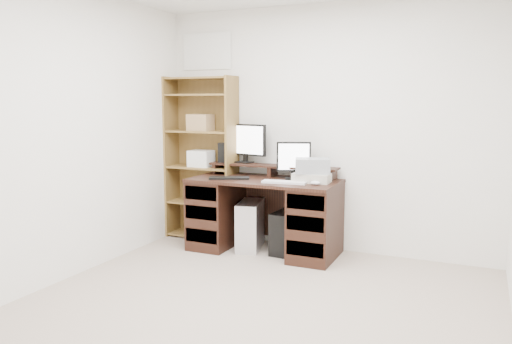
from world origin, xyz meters
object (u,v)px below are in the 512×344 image
Objects in this scene: desk at (265,214)px; tower_silver at (250,225)px; monitor_wide at (245,141)px; printer at (312,177)px; tower_black at (286,232)px; bookshelf at (202,157)px; monitor_small at (294,159)px.

desk is 0.23m from tower_silver.
printer is (0.84, -0.24, -0.31)m from monitor_wide.
tower_black is at bearing 11.15° from desk.
monitor_wide reaches higher than desk.
tower_silver is at bearing 176.95° from printer.
bookshelf is at bearing 169.34° from printer.
monitor_wide is 1.38× the size of monitor_small.
monitor_small is at bearing 153.47° from printer.
monitor_wide is at bearing 162.30° from tower_black.
desk is 1.02m from bookshelf.
bookshelf is at bearing 165.94° from desk.
monitor_wide is at bearing 142.24° from desk.
printer is at bearing 0.54° from tower_black.
monitor_wide is 1.19× the size of tower_black.
monitor_small is at bearing 0.24° from monitor_wide.
monitor_small is 1.07× the size of printer.
desk is 0.64m from monitor_small.
printer is 0.80× the size of tower_black.
tower_silver is 0.97m from bookshelf.
tower_silver is at bearing -42.14° from monitor_wide.
bookshelf is (-1.35, 0.19, 0.12)m from printer.
printer is at bearing -7.90° from bookshelf.
desk is 2.87× the size of monitor_wide.
printer reaches higher than tower_silver.
tower_black is at bearing -9.06° from bookshelf.
monitor_wide reaches higher than tower_black.
bookshelf reaches higher than tower_black.
printer is at bearing -14.10° from tower_silver.
tower_black is 1.29m from bookshelf.
monitor_wide reaches higher than tower_silver.
bookshelf is (-1.11, 0.08, -0.04)m from monitor_small.
bookshelf is (-0.51, -0.05, -0.19)m from monitor_wide.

